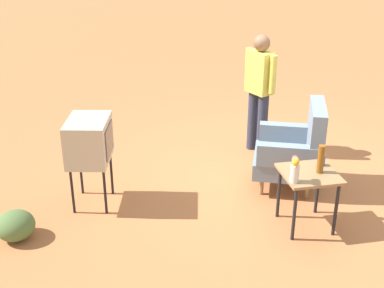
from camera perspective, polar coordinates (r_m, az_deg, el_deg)
The scene contains 9 objects.
ground_plane at distance 6.67m, azimuth 10.09°, elevation -3.36°, with size 60.00×60.00×0.00m, color #B76B3D.
armchair at distance 6.20m, azimuth 11.46°, elevation -0.56°, with size 0.99×1.00×1.06m.
side_table at distance 5.41m, azimuth 12.88°, elevation -4.01°, with size 0.56×0.56×0.63m.
tv_on_stand at distance 5.71m, azimuth -11.40°, elevation 0.35°, with size 0.68×0.56×1.03m.
person_standing at distance 6.94m, azimuth 7.52°, elevation 6.33°, with size 0.53×0.35×1.64m.
bottle_tall_amber at distance 5.34m, azimuth 14.18°, elevation -1.64°, with size 0.07×0.07×0.30m, color brown.
soda_can_blue at distance 5.53m, azimuth 14.29°, elevation -1.74°, with size 0.07×0.07×0.12m, color blue.
flower_vase at distance 5.09m, azimuth 11.42°, elevation -2.69°, with size 0.14×0.10×0.27m.
shrub_mid at distance 5.57m, azimuth -19.10°, elevation -8.58°, with size 0.40×0.40×0.31m, color #516B38.
Camera 1 is at (5.49, -2.27, 3.04)m, focal length 47.82 mm.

